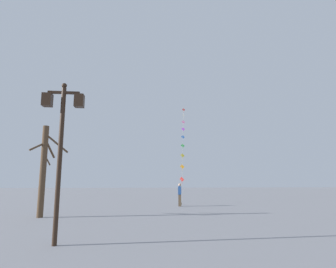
{
  "coord_description": "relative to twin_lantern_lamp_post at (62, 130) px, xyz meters",
  "views": [
    {
      "loc": [
        -0.81,
        -0.23,
        1.78
      ],
      "look_at": [
        2.02,
        25.97,
        6.25
      ],
      "focal_mm": 30.57,
      "sensor_mm": 36.0,
      "label": 1
    }
  ],
  "objects": [
    {
      "name": "kite_train",
      "position": [
        7.38,
        22.56,
        2.98
      ],
      "size": [
        3.01,
        15.22,
        12.09
      ],
      "color": "brown",
      "rests_on": "ground_plane"
    },
    {
      "name": "kite_flyer",
      "position": [
        5.58,
        13.12,
        -2.45
      ],
      "size": [
        0.31,
        0.62,
        1.71
      ],
      "rotation": [
        0.0,
        0.0,
        1.38
      ],
      "color": "brown",
      "rests_on": "ground_plane"
    },
    {
      "name": "ground_plane",
      "position": [
        3.11,
        11.38,
        -3.35
      ],
      "size": [
        160.0,
        160.0,
        0.0
      ],
      "primitive_type": "plane",
      "color": "gray"
    },
    {
      "name": "twin_lantern_lamp_post",
      "position": [
        0.0,
        0.0,
        0.0
      ],
      "size": [
        1.24,
        0.28,
        4.85
      ],
      "color": "black",
      "rests_on": "ground_plane"
    },
    {
      "name": "bare_tree",
      "position": [
        -2.61,
        6.97,
        -0.84
      ],
      "size": [
        1.8,
        1.67,
        4.8
      ],
      "color": "#4C3826",
      "rests_on": "ground_plane"
    }
  ]
}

